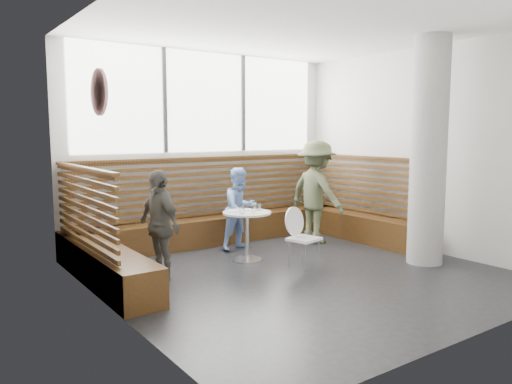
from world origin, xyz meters
TOP-DOWN VIEW (x-y plane):
  - room at (0.00, 0.00)m, footprint 5.00×5.00m
  - booth at (0.00, 1.77)m, footprint 5.00×2.50m
  - concrete_column at (1.85, -0.60)m, footprint 0.50×0.50m
  - wall_art at (-2.46, 0.40)m, footprint 0.03×0.50m
  - cafe_table at (-0.18, 0.98)m, footprint 0.70×0.70m
  - cafe_chair at (0.23, 0.24)m, footprint 0.40×0.40m
  - adult_man at (1.47, 1.31)m, footprint 0.70×1.15m
  - child_back at (0.13, 1.62)m, footprint 0.69×0.57m
  - child_left at (-1.61, 0.86)m, footprint 0.45×0.86m
  - plate_near at (-0.34, 1.12)m, footprint 0.20×0.20m
  - plate_far at (-0.10, 1.16)m, footprint 0.18×0.18m
  - glass_left at (-0.33, 0.88)m, footprint 0.07×0.07m
  - glass_mid at (-0.11, 0.91)m, footprint 0.06×0.06m
  - glass_right at (0.06, 1.02)m, footprint 0.06×0.06m
  - menu_card at (-0.13, 0.84)m, footprint 0.25×0.22m

SIDE VIEW (x-z plane):
  - booth at x=0.00m, z-range -0.31..1.13m
  - cafe_chair at x=0.23m, z-range 0.07..0.91m
  - cafe_table at x=-0.18m, z-range 0.16..0.88m
  - child_back at x=0.13m, z-range 0.00..1.32m
  - child_left at x=-1.61m, z-range 0.00..1.41m
  - menu_card at x=-0.13m, z-range 0.72..0.73m
  - plate_far at x=-0.10m, z-range 0.72..0.74m
  - plate_near at x=-0.34m, z-range 0.72..0.74m
  - glass_mid at x=-0.11m, z-range 0.72..0.83m
  - glass_right at x=0.06m, z-range 0.72..0.83m
  - glass_left at x=-0.33m, z-range 0.72..0.84m
  - adult_man at x=1.47m, z-range 0.00..1.74m
  - concrete_column at x=1.85m, z-range 0.00..3.20m
  - room at x=0.00m, z-range 0.00..3.20m
  - wall_art at x=-2.46m, z-range 2.05..2.55m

